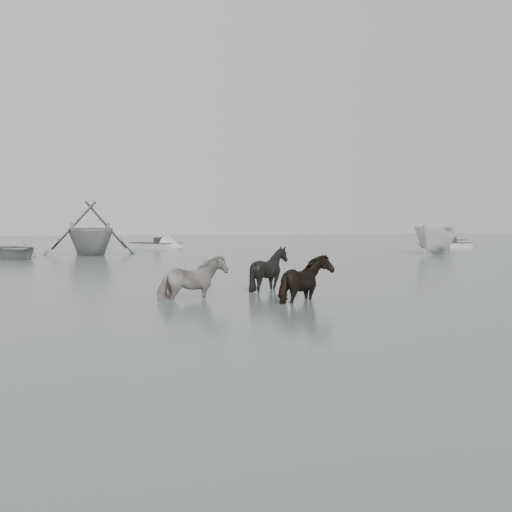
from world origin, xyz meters
The scene contains 10 objects.
ground centered at (0.00, 0.00, 0.00)m, with size 140.00×140.00×0.00m, color #52625C.
pony_pinto centered at (-2.87, 0.06, 0.70)m, with size 0.76×1.67×1.41m, color black.
pony_dark centered at (-0.32, -1.07, 0.72)m, with size 1.43×1.22×1.44m, color black.
pony_black centered at (-0.56, 1.50, 0.72)m, with size 1.15×1.30×1.43m, color black.
rowboat_lead centered at (-9.48, 18.79, 0.53)m, with size 3.66×5.12×1.06m, color #A7A7A2.
rowboat_trail centered at (-5.51, 21.39, 1.55)m, with size 5.06×5.87×3.09m, color #939693.
boat_small centered at (13.30, 17.24, 0.91)m, with size 1.77×4.69×1.81m, color silver.
skiff_port centered at (19.04, 25.32, 0.38)m, with size 4.94×1.60×0.75m, color #A2A5A3, non-canonical shape.
skiff_mid centered at (-1.28, 28.87, 0.38)m, with size 5.00×1.60×0.75m, color #ABAEAB, non-canonical shape.
skiff_star centered at (21.72, 30.80, 0.38)m, with size 4.45×1.60×0.75m, color beige, non-canonical shape.
Camera 1 is at (-5.02, -15.25, 1.88)m, focal length 45.00 mm.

